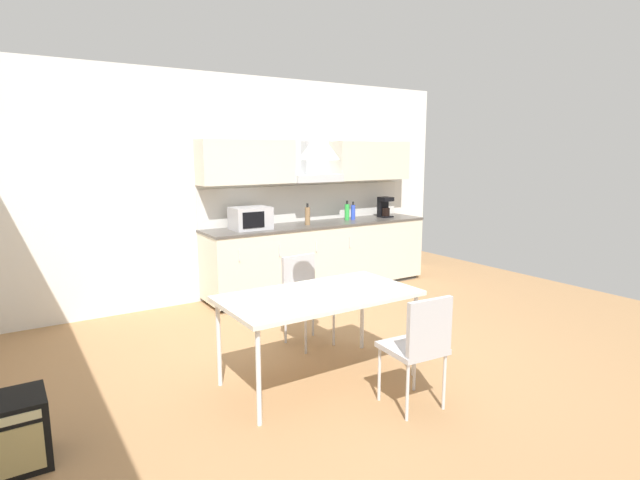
% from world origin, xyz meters
% --- Properties ---
extents(ground_plane, '(8.74, 7.49, 0.02)m').
position_xyz_m(ground_plane, '(0.00, 0.00, -0.01)').
color(ground_plane, '#9E754C').
extents(wall_back, '(6.99, 0.10, 2.85)m').
position_xyz_m(wall_back, '(0.00, 2.55, 1.42)').
color(wall_back, silver).
rests_on(wall_back, ground_plane).
extents(kitchen_counter, '(3.25, 0.69, 0.93)m').
position_xyz_m(kitchen_counter, '(1.23, 2.17, 0.47)').
color(kitchen_counter, '#333333').
rests_on(kitchen_counter, ground_plane).
extents(backsplash_tile, '(3.23, 0.02, 0.50)m').
position_xyz_m(backsplash_tile, '(1.23, 2.48, 1.18)').
color(backsplash_tile, silver).
rests_on(backsplash_tile, kitchen_counter).
extents(upper_wall_cabinets, '(3.23, 0.40, 0.55)m').
position_xyz_m(upper_wall_cabinets, '(1.23, 2.33, 1.75)').
color(upper_wall_cabinets, beige).
extents(microwave, '(0.48, 0.35, 0.28)m').
position_xyz_m(microwave, '(0.20, 2.16, 1.07)').
color(microwave, '#ADADB2').
rests_on(microwave, kitchen_counter).
extents(coffee_maker, '(0.18, 0.19, 0.30)m').
position_xyz_m(coffee_maker, '(2.40, 2.19, 1.08)').
color(coffee_maker, black).
rests_on(coffee_maker, kitchen_counter).
extents(bottle_brown, '(0.07, 0.07, 0.29)m').
position_xyz_m(bottle_brown, '(1.00, 2.11, 1.05)').
color(bottle_brown, brown).
rests_on(bottle_brown, kitchen_counter).
extents(bottle_blue, '(0.06, 0.06, 0.26)m').
position_xyz_m(bottle_blue, '(1.83, 2.21, 1.04)').
color(bottle_blue, blue).
rests_on(bottle_blue, kitchen_counter).
extents(bottle_green, '(0.07, 0.07, 0.28)m').
position_xyz_m(bottle_green, '(1.73, 2.22, 1.05)').
color(bottle_green, green).
rests_on(bottle_green, kitchen_counter).
extents(dining_table, '(1.58, 0.84, 0.75)m').
position_xyz_m(dining_table, '(-0.32, -0.22, 0.70)').
color(dining_table, silver).
rests_on(dining_table, ground_plane).
extents(chair_near_right, '(0.43, 0.43, 0.87)m').
position_xyz_m(chair_near_right, '(0.02, -1.02, 0.53)').
color(chair_near_right, '#B2B2B7').
rests_on(chair_near_right, ground_plane).
extents(chair_far_right, '(0.43, 0.43, 0.87)m').
position_xyz_m(chair_far_right, '(0.02, 0.58, 0.53)').
color(chair_far_right, '#B2B2B7').
rests_on(chair_far_right, ground_plane).
extents(pendant_lamp, '(0.32, 0.32, 0.22)m').
position_xyz_m(pendant_lamp, '(-0.32, -0.22, 1.93)').
color(pendant_lamp, silver).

